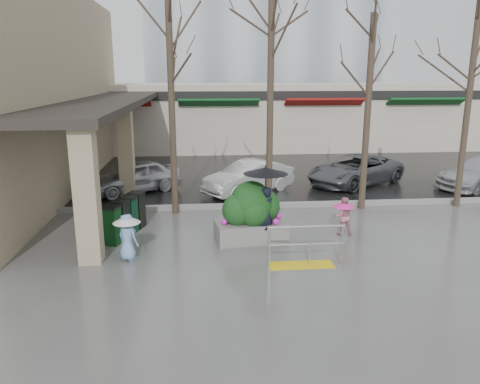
{
  "coord_description": "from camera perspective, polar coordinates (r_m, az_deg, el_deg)",
  "views": [
    {
      "loc": [
        -1.16,
        -11.78,
        4.6
      ],
      "look_at": [
        -0.01,
        1.19,
        1.3
      ],
      "focal_mm": 35.0,
      "sensor_mm": 36.0,
      "label": 1
    }
  ],
  "objects": [
    {
      "name": "ground",
      "position": [
        12.7,
        0.5,
        -7.02
      ],
      "size": [
        120.0,
        120.0,
        0.0
      ],
      "primitive_type": "plane",
      "color": "#51514F",
      "rests_on": "ground"
    },
    {
      "name": "woman",
      "position": [
        12.78,
        3.1,
        -0.57
      ],
      "size": [
        1.22,
        1.22,
        2.2
      ],
      "rotation": [
        0.0,
        0.0,
        3.67
      ],
      "color": "black",
      "rests_on": "ground"
    },
    {
      "name": "news_boxes",
      "position": [
        14.03,
        -13.87,
        -2.98
      ],
      "size": [
        1.06,
        2.01,
        1.1
      ],
      "rotation": [
        0.0,
        0.0,
        -0.33
      ],
      "color": "#0D3C16",
      "rests_on": "ground"
    },
    {
      "name": "car_a",
      "position": [
        19.04,
        -12.78,
        1.82
      ],
      "size": [
        3.93,
        3.19,
        1.26
      ],
      "primitive_type": "imported",
      "rotation": [
        0.0,
        0.0,
        -1.03
      ],
      "color": "#AFAFB4",
      "rests_on": "ground"
    },
    {
      "name": "car_b",
      "position": [
        18.47,
        1.08,
        1.8
      ],
      "size": [
        3.91,
        3.26,
        1.26
      ],
      "primitive_type": "imported",
      "rotation": [
        0.0,
        0.0,
        -0.97
      ],
      "color": "white",
      "rests_on": "ground"
    },
    {
      "name": "curb",
      "position": [
        16.46,
        -0.84,
        -1.74
      ],
      "size": [
        120.0,
        0.3,
        0.15
      ],
      "primitive_type": "cube",
      "color": "gray",
      "rests_on": "ground"
    },
    {
      "name": "child_blue",
      "position": [
        12.14,
        -13.58,
        -4.85
      ],
      "size": [
        0.7,
        0.69,
        1.21
      ],
      "rotation": [
        0.0,
        0.0,
        2.5
      ],
      "color": "#7EAAE0",
      "rests_on": "ground"
    },
    {
      "name": "pillar_back",
      "position": [
        18.22,
        -13.71,
        4.81
      ],
      "size": [
        0.55,
        0.55,
        3.5
      ],
      "primitive_type": "cube",
      "color": "tan",
      "rests_on": "ground"
    },
    {
      "name": "child_pink",
      "position": [
        13.97,
        12.48,
        -2.57
      ],
      "size": [
        0.63,
        0.63,
        1.14
      ],
      "rotation": [
        0.0,
        0.0,
        3.09
      ],
      "color": "#CE7D8B",
      "rests_on": "ground"
    },
    {
      "name": "pillar_front",
      "position": [
        11.95,
        -18.18,
        -0.29
      ],
      "size": [
        0.55,
        0.55,
        3.5
      ],
      "primitive_type": "cube",
      "color": "tan",
      "rests_on": "ground"
    },
    {
      "name": "tree_east",
      "position": [
        17.92,
        26.69,
        15.28
      ],
      "size": [
        3.2,
        3.2,
        7.2
      ],
      "color": "#382B21",
      "rests_on": "ground"
    },
    {
      "name": "street_asphalt",
      "position": [
        34.11,
        -3.1,
        6.45
      ],
      "size": [
        120.0,
        36.0,
        0.01
      ],
      "primitive_type": "cube",
      "color": "black",
      "rests_on": "ground"
    },
    {
      "name": "car_c",
      "position": [
        20.51,
        13.88,
        2.64
      ],
      "size": [
        4.95,
        4.2,
        1.26
      ],
      "primitive_type": "imported",
      "rotation": [
        0.0,
        0.0,
        -1.0
      ],
      "color": "#56595D",
      "rests_on": "ground"
    },
    {
      "name": "handrail",
      "position": [
        11.67,
        7.8,
        -7.15
      ],
      "size": [
        1.9,
        0.5,
        1.03
      ],
      "color": "yellow",
      "rests_on": "ground"
    },
    {
      "name": "tree_west",
      "position": [
        15.41,
        -8.53,
        15.87
      ],
      "size": [
        3.2,
        3.2,
        6.8
      ],
      "color": "#382B21",
      "rests_on": "ground"
    },
    {
      "name": "planter",
      "position": [
        13.14,
        1.39,
        -2.49
      ],
      "size": [
        2.09,
        1.26,
        1.72
      ],
      "rotation": [
        0.0,
        0.0,
        0.14
      ],
      "color": "slate",
      "rests_on": "ground"
    },
    {
      "name": "canopy_slab",
      "position": [
        20.14,
        -15.78,
        10.92
      ],
      "size": [
        2.8,
        18.0,
        0.25
      ],
      "primitive_type": "cube",
      "color": "#2D2823",
      "rests_on": "pillar_front"
    },
    {
      "name": "storefront_row",
      "position": [
        30.02,
        1.01,
        9.27
      ],
      "size": [
        34.0,
        6.74,
        4.0
      ],
      "color": "beige",
      "rests_on": "ground"
    },
    {
      "name": "tree_mideast",
      "position": [
        16.39,
        15.64,
        14.62
      ],
      "size": [
        3.2,
        3.2,
        6.5
      ],
      "color": "#382B21",
      "rests_on": "ground"
    },
    {
      "name": "near_building",
      "position": [
        21.29,
        -27.23,
        11.07
      ],
      "size": [
        6.0,
        18.0,
        8.0
      ],
      "primitive_type": "cube",
      "color": "tan",
      "rests_on": "ground"
    },
    {
      "name": "tree_midwest",
      "position": [
        15.57,
        3.8,
        16.52
      ],
      "size": [
        3.2,
        3.2,
        7.0
      ],
      "color": "#382B21",
      "rests_on": "ground"
    }
  ]
}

